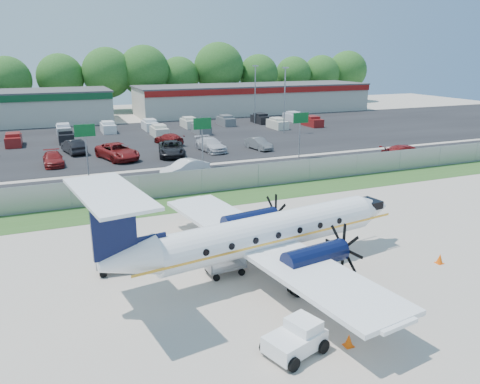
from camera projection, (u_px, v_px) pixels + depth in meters
name	position (u px, v px, depth m)	size (l,w,h in m)	color
ground	(282.00, 261.00, 25.51)	(170.00, 170.00, 0.00)	#C0B2A2
grass_verge	(210.00, 200.00, 36.13)	(170.00, 4.00, 0.02)	#2D561E
access_road	(185.00, 178.00, 42.33)	(170.00, 8.00, 0.02)	black
parking_lot	(140.00, 140.00, 60.92)	(170.00, 32.00, 0.02)	black
perimeter_fence	(202.00, 181.00, 37.62)	(120.00, 0.06, 1.99)	gray
building_east	(254.00, 98.00, 89.18)	(44.40, 12.40, 5.24)	beige
sign_left	(85.00, 138.00, 41.83)	(1.80, 0.26, 5.00)	gray
sign_mid	(202.00, 131.00, 45.86)	(1.80, 0.26, 5.00)	gray
sign_right	(300.00, 124.00, 49.90)	(1.80, 0.26, 5.00)	gray
light_pole_ne	(285.00, 96.00, 65.00)	(0.90, 0.35, 9.09)	gray
light_pole_se	(255.00, 90.00, 73.86)	(0.90, 0.35, 9.09)	gray
tree_line	(107.00, 111.00, 91.03)	(112.00, 6.00, 14.00)	#245B1A
aircraft	(264.00, 233.00, 23.74)	(18.00, 17.68, 5.51)	white
pushback_tug	(297.00, 338.00, 17.64)	(2.59, 2.22, 1.23)	white
baggage_cart_near	(118.00, 261.00, 24.28)	(2.32, 1.52, 1.16)	gray
baggage_cart_far	(225.00, 265.00, 23.93)	(2.07, 1.33, 1.05)	gray
cone_nose	(440.00, 259.00, 25.20)	(0.38, 0.38, 0.54)	#FB5807
cone_port_wing	(349.00, 341.00, 18.06)	(0.36, 0.36, 0.52)	#FB5807
cone_starboard_wing	(282.00, 217.00, 31.59)	(0.37, 0.37, 0.53)	#FB5807
road_car_mid	(185.00, 177.00, 42.97)	(1.63, 4.69, 1.54)	silver
road_car_east	(406.00, 161.00, 49.32)	(2.35, 5.78, 1.68)	maroon
parked_car_a	(54.00, 165.00, 47.29)	(1.88, 4.62, 1.34)	maroon
parked_car_b	(118.00, 159.00, 49.96)	(2.84, 6.16, 1.71)	maroon
parked_car_c	(172.00, 156.00, 51.70)	(2.70, 5.85, 1.63)	black
parked_car_d	(211.00, 151.00, 54.11)	(2.16, 5.31, 1.54)	silver
parked_car_e	(259.00, 149.00, 55.17)	(1.44, 4.12, 1.36)	#595B5E
parked_car_f	(74.00, 153.00, 52.94)	(1.69, 4.86, 1.60)	black
parked_car_g	(169.00, 144.00, 58.21)	(1.92, 4.73, 1.37)	maroon
far_parking_rows	(133.00, 134.00, 65.35)	(56.00, 10.00, 1.60)	gray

